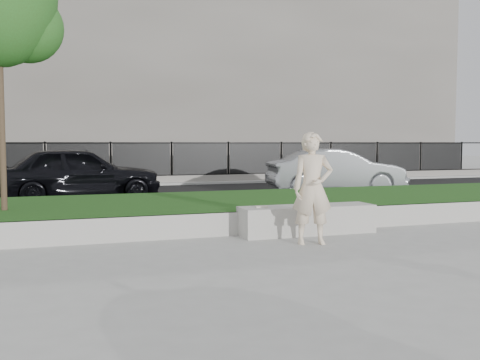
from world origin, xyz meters
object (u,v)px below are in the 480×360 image
object	(u,v)px
man	(313,188)
car_silver	(336,171)
car_dark	(79,173)
stone_bench	(307,220)
book	(262,207)

from	to	relation	value
man	car_silver	xyz separation A→B (m)	(4.24, 6.91, -0.16)
man	car_dark	size ratio (longest dim) A/B	0.41
stone_bench	book	bearing A→B (deg)	177.63
man	book	xyz separation A→B (m)	(-0.50, 0.90, -0.37)
stone_bench	book	distance (m)	0.87
car_silver	book	bearing A→B (deg)	151.24
man	car_silver	world-z (taller)	man
stone_bench	man	xyz separation A→B (m)	(-0.34, -0.87, 0.63)
man	car_silver	size ratio (longest dim) A/B	0.43
man	car_dark	distance (m)	7.99
car_dark	car_silver	xyz separation A→B (m)	(7.45, -0.41, -0.05)
book	car_dark	size ratio (longest dim) A/B	0.05
car_dark	book	bearing A→B (deg)	-159.81
book	car_silver	bearing A→B (deg)	63.27
book	man	bearing A→B (deg)	-49.68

